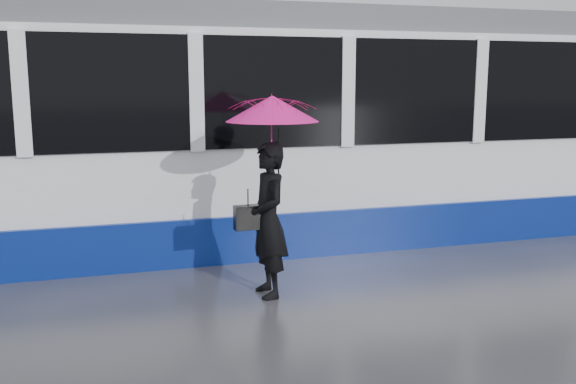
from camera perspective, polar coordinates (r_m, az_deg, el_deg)
name	(u,v)px	position (r m, az deg, el deg)	size (l,w,h in m)	color
ground	(325,287)	(7.48, 3.29, -8.46)	(90.00, 90.00, 0.00)	#2D2D32
rails	(268,236)	(9.77, -1.80, -3.97)	(34.00, 1.51, 0.02)	#3F3D38
tram	(73,134)	(9.19, -18.59, 4.92)	(26.00, 2.56, 3.35)	white
woman	(268,220)	(7.00, -1.77, -2.51)	(0.62, 0.41, 1.70)	black
umbrella	(272,127)	(6.86, -1.41, 5.81)	(1.05, 1.05, 1.15)	#E8136A
handbag	(248,217)	(6.96, -3.56, -2.26)	(0.31, 0.15, 0.44)	black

